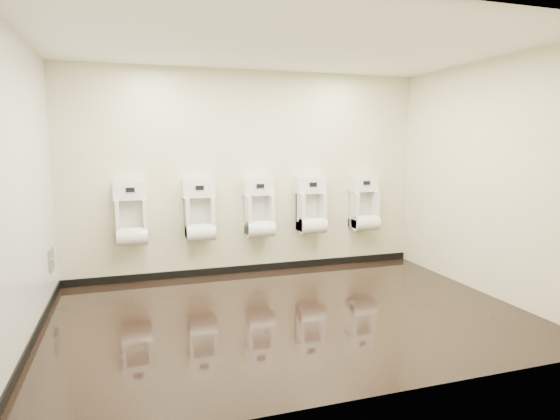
{
  "coord_description": "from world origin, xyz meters",
  "views": [
    {
      "loc": [
        -1.58,
        -4.56,
        1.83
      ],
      "look_at": [
        0.06,
        0.55,
        1.05
      ],
      "focal_mm": 30.0,
      "sensor_mm": 36.0,
      "label": 1
    }
  ],
  "objects_px": {
    "access_panel": "(51,260)",
    "urinal_4": "(364,207)",
    "urinal_0": "(131,218)",
    "urinal_3": "(311,209)",
    "urinal_2": "(259,212)",
    "urinal_1": "(200,215)"
  },
  "relations": [
    {
      "from": "access_panel",
      "to": "urinal_0",
      "type": "relative_size",
      "value": 0.31
    },
    {
      "from": "access_panel",
      "to": "urinal_4",
      "type": "distance_m",
      "value": 4.23
    },
    {
      "from": "access_panel",
      "to": "urinal_4",
      "type": "relative_size",
      "value": 0.31
    },
    {
      "from": "urinal_1",
      "to": "urinal_4",
      "type": "xyz_separation_m",
      "value": [
        2.44,
        0.0,
        0.0
      ]
    },
    {
      "from": "urinal_0",
      "to": "urinal_3",
      "type": "distance_m",
      "value": 2.46
    },
    {
      "from": "urinal_3",
      "to": "urinal_2",
      "type": "bearing_deg",
      "value": 180.0
    },
    {
      "from": "access_panel",
      "to": "urinal_0",
      "type": "distance_m",
      "value": 1.06
    },
    {
      "from": "urinal_0",
      "to": "urinal_4",
      "type": "distance_m",
      "value": 3.3
    },
    {
      "from": "urinal_1",
      "to": "urinal_2",
      "type": "distance_m",
      "value": 0.82
    },
    {
      "from": "access_panel",
      "to": "urinal_0",
      "type": "xyz_separation_m",
      "value": [
        0.9,
        0.41,
        0.38
      ]
    },
    {
      "from": "urinal_1",
      "to": "urinal_2",
      "type": "height_order",
      "value": "same"
    },
    {
      "from": "urinal_0",
      "to": "urinal_3",
      "type": "xyz_separation_m",
      "value": [
        2.46,
        0.0,
        0.0
      ]
    },
    {
      "from": "access_panel",
      "to": "urinal_1",
      "type": "relative_size",
      "value": 0.31
    },
    {
      "from": "urinal_1",
      "to": "urinal_2",
      "type": "relative_size",
      "value": 1.0
    },
    {
      "from": "access_panel",
      "to": "urinal_2",
      "type": "relative_size",
      "value": 0.31
    },
    {
      "from": "access_panel",
      "to": "urinal_4",
      "type": "bearing_deg",
      "value": 5.55
    },
    {
      "from": "urinal_1",
      "to": "urinal_4",
      "type": "height_order",
      "value": "same"
    },
    {
      "from": "urinal_3",
      "to": "urinal_4",
      "type": "height_order",
      "value": "same"
    },
    {
      "from": "urinal_2",
      "to": "urinal_4",
      "type": "relative_size",
      "value": 1.0
    },
    {
      "from": "access_panel",
      "to": "urinal_3",
      "type": "height_order",
      "value": "urinal_3"
    },
    {
      "from": "urinal_1",
      "to": "urinal_2",
      "type": "xyz_separation_m",
      "value": [
        0.82,
        0.0,
        0.0
      ]
    },
    {
      "from": "access_panel",
      "to": "urinal_3",
      "type": "relative_size",
      "value": 0.31
    }
  ]
}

